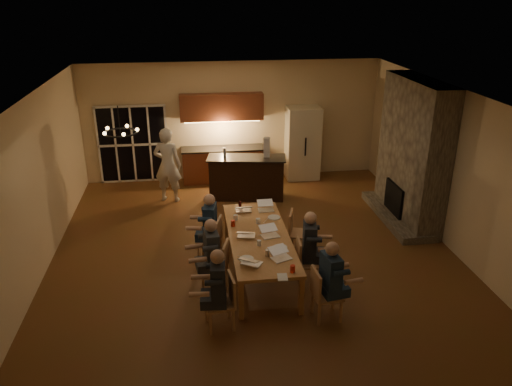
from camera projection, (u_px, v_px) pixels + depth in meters
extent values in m
plane|color=brown|center=(254.00, 253.00, 10.07)|extent=(9.00, 9.00, 0.00)
cube|color=beige|center=(232.00, 121.00, 13.59)|extent=(8.00, 0.04, 3.20)
cube|color=beige|center=(33.00, 190.00, 8.95)|extent=(0.04, 9.00, 3.20)
cube|color=beige|center=(453.00, 170.00, 9.96)|extent=(0.04, 9.00, 3.20)
cube|color=white|center=(254.00, 94.00, 8.84)|extent=(8.00, 9.00, 0.04)
cube|color=black|center=(133.00, 145.00, 13.42)|extent=(1.86, 0.08, 2.10)
cube|color=#756E5C|center=(413.00, 152.00, 11.02)|extent=(0.58, 2.50, 3.20)
cube|color=beige|center=(303.00, 143.00, 13.72)|extent=(0.90, 0.68, 2.00)
cube|color=#C17D4D|center=(259.00, 253.00, 9.31)|extent=(1.10, 2.97, 0.75)
cube|color=black|center=(247.00, 178.00, 12.54)|extent=(2.02, 0.99, 1.08)
imported|color=silver|center=(168.00, 165.00, 12.23)|extent=(0.78, 0.62, 1.87)
torus|color=black|center=(120.00, 133.00, 8.25)|extent=(0.59, 0.59, 0.03)
cylinder|color=white|center=(259.00, 243.00, 8.80)|extent=(0.08, 0.08, 0.10)
cylinder|color=white|center=(258.00, 221.00, 9.62)|extent=(0.09, 0.09, 0.10)
cylinder|color=white|center=(236.00, 217.00, 9.77)|extent=(0.09, 0.09, 0.10)
cylinder|color=red|center=(293.00, 269.00, 7.97)|extent=(0.08, 0.08, 0.12)
cylinder|color=red|center=(233.00, 223.00, 9.50)|extent=(0.08, 0.08, 0.12)
cylinder|color=#B2B2B7|center=(267.00, 253.00, 8.44)|extent=(0.07, 0.07, 0.12)
cylinder|color=#3F0F0C|center=(240.00, 204.00, 10.36)|extent=(0.06, 0.06, 0.12)
cylinder|color=white|center=(280.00, 247.00, 8.73)|extent=(0.25, 0.25, 0.02)
cylinder|color=white|center=(247.00, 259.00, 8.35)|extent=(0.25, 0.25, 0.02)
cylinder|color=white|center=(274.00, 217.00, 9.86)|extent=(0.25, 0.25, 0.02)
cube|color=white|center=(282.00, 277.00, 7.84)|extent=(0.18, 0.24, 0.01)
cylinder|color=#99999E|center=(225.00, 153.00, 12.29)|extent=(0.07, 0.07, 0.24)
cube|color=silver|center=(267.00, 147.00, 12.29)|extent=(0.18, 0.18, 0.48)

